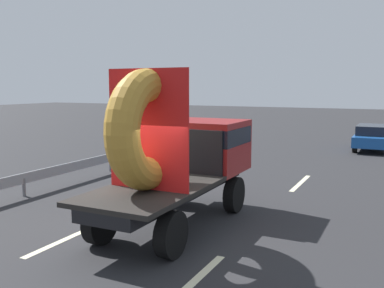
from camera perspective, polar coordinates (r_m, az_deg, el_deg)
The scene contains 8 objects.
ground_plane at distance 9.87m, azimuth -6.38°, elevation -11.89°, with size 120.00×120.00×0.00m, color #28282B.
flatbed_truck at distance 10.30m, azimuth -1.41°, elevation -0.95°, with size 2.02×5.42×3.66m.
distant_sedan at distance 24.16m, azimuth 22.91°, elevation 0.89°, with size 1.72×4.01×1.31m.
guardrail at distance 18.72m, azimuth -6.87°, elevation -0.88°, with size 0.10×17.08×0.71m.
lane_dash_left_near at distance 9.97m, azimuth -16.18°, elevation -11.91°, with size 2.50×0.16×0.01m, color beige.
lane_dash_left_far at distance 16.39m, azimuth 2.59°, elevation -3.93°, with size 2.48×0.16×0.01m, color beige.
lane_dash_right_near at distance 7.64m, azimuth 0.21°, elevation -17.84°, with size 2.46×0.16×0.01m, color beige.
lane_dash_right_far at distance 15.25m, azimuth 14.21°, elevation -5.04°, with size 2.72×0.16×0.01m, color beige.
Camera 1 is at (5.04, -7.82, 3.29)m, focal length 40.17 mm.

